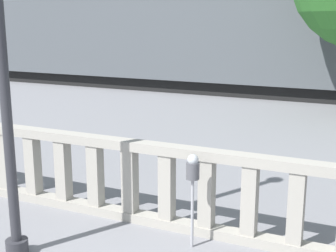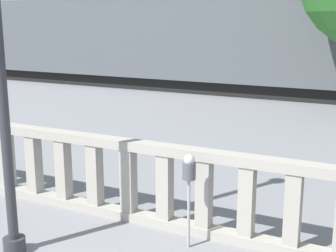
% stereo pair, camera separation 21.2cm
% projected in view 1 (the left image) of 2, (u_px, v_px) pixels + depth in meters
% --- Properties ---
extents(balustrade, '(13.50, 0.24, 1.26)m').
position_uv_depth(balustrade, '(207.00, 193.00, 6.55)').
color(balustrade, '#9E998E').
rests_on(balustrade, ground).
extents(parking_meter, '(0.17, 0.17, 1.31)m').
position_uv_depth(parking_meter, '(193.00, 173.00, 6.09)').
color(parking_meter, '#99999E').
rests_on(parking_meter, ground).
extents(train_near, '(28.73, 2.86, 4.40)m').
position_uv_depth(train_near, '(227.00, 44.00, 19.00)').
color(train_near, black).
rests_on(train_near, ground).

